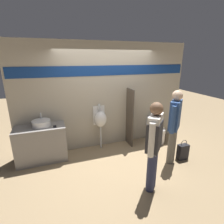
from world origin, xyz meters
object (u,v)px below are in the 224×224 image
object	(u,v)px
sink_basin	(41,123)
person_with_lanyard	(174,124)
toilet	(156,132)
person_in_vest	(154,141)
urinal_near_counter	(100,119)
cell_phone	(55,127)
shopping_bag	(183,152)

from	to	relation	value
sink_basin	person_with_lanyard	size ratio (longest dim) A/B	0.24
toilet	person_in_vest	world-z (taller)	person_in_vest
toilet	urinal_near_counter	bearing A→B (deg)	173.23
cell_phone	urinal_near_counter	size ratio (longest dim) A/B	0.12
urinal_near_counter	toilet	world-z (taller)	urinal_near_counter
cell_phone	shopping_bag	xyz separation A→B (m)	(2.79, -0.96, -0.65)
toilet	person_in_vest	bearing A→B (deg)	-126.01
toilet	person_in_vest	size ratio (longest dim) A/B	0.51
sink_basin	person_in_vest	world-z (taller)	person_in_vest
urinal_near_counter	person_with_lanyard	xyz separation A→B (m)	(1.35, -1.16, 0.12)
sink_basin	person_in_vest	distance (m)	2.51
person_with_lanyard	sink_basin	bearing A→B (deg)	116.62
person_with_lanyard	toilet	bearing A→B (deg)	34.08
sink_basin	person_with_lanyard	world-z (taller)	person_with_lanyard
urinal_near_counter	shopping_bag	world-z (taller)	urinal_near_counter
sink_basin	person_with_lanyard	bearing A→B (deg)	-21.71
cell_phone	shopping_bag	world-z (taller)	cell_phone
sink_basin	shopping_bag	xyz separation A→B (m)	(3.07, -1.12, -0.71)
sink_basin	person_in_vest	xyz separation A→B (m)	(1.85, -1.70, 0.05)
cell_phone	urinal_near_counter	world-z (taller)	urinal_near_counter
urinal_near_counter	person_with_lanyard	world-z (taller)	person_with_lanyard
toilet	person_in_vest	distance (m)	2.07
cell_phone	person_in_vest	world-z (taller)	person_in_vest
sink_basin	toilet	world-z (taller)	sink_basin
toilet	shopping_bag	xyz separation A→B (m)	(0.07, -1.00, -0.09)
toilet	person_in_vest	xyz separation A→B (m)	(-1.15, -1.58, 0.67)
cell_phone	shopping_bag	size ratio (longest dim) A/B	0.28
person_in_vest	person_with_lanyard	xyz separation A→B (m)	(0.90, 0.61, -0.03)
person_with_lanyard	shopping_bag	bearing A→B (deg)	-46.50
urinal_near_counter	shopping_bag	size ratio (longest dim) A/B	2.40
toilet	person_with_lanyard	xyz separation A→B (m)	(-0.25, -0.97, 0.64)
sink_basin	person_with_lanyard	distance (m)	2.96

